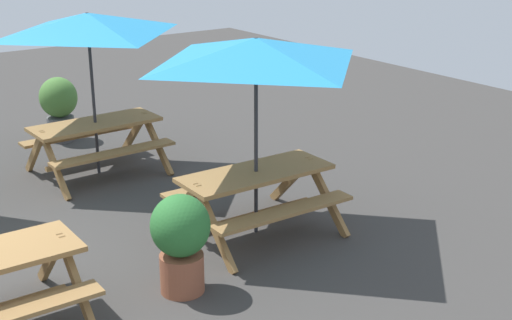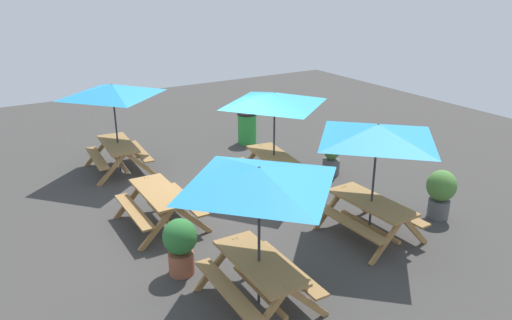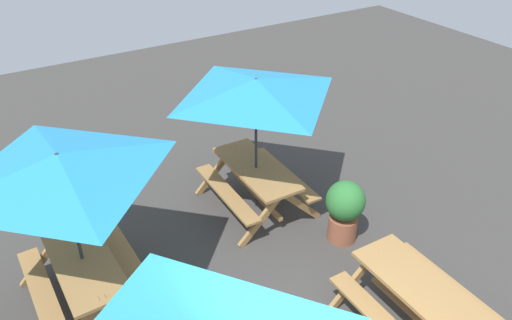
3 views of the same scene
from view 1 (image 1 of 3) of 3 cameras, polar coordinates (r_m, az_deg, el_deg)
name	(u,v)px [view 1 (image 1 of 3)]	position (r m, az deg, el deg)	size (l,w,h in m)	color
picnic_table_0	(256,66)	(7.85, 0.00, 7.52)	(2.04, 2.04, 2.34)	olive
picnic_table_2	(89,36)	(10.09, -13.25, 9.65)	(2.05, 2.05, 2.34)	olive
potted_plant_1	(181,238)	(7.02, -6.04, -6.25)	(0.59, 0.59, 1.02)	#935138
potted_plant_2	(59,105)	(12.09, -15.49, 4.28)	(0.61, 0.61, 1.06)	#59595B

